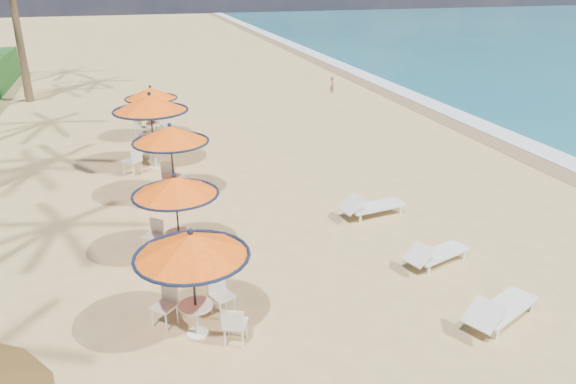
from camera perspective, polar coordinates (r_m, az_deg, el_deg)
name	(u,v)px	position (r m, az deg, el deg)	size (l,w,h in m)	color
ground	(425,295)	(12.48, 13.78, -10.16)	(160.00, 160.00, 0.00)	tan
foam_strip	(505,136)	(25.07, 21.20, 5.37)	(1.20, 140.00, 0.04)	white
wetsand_band	(486,137)	(24.54, 19.51, 5.26)	(1.40, 140.00, 0.02)	olive
station_0	(194,258)	(10.33, -9.53, -6.59)	(2.12, 2.12, 2.21)	black
station_1	(175,197)	(13.24, -11.42, -0.47)	(2.03, 2.03, 2.12)	black
station_2	(169,141)	(16.72, -11.98, 5.06)	(2.25, 2.25, 2.34)	black
station_3	(149,110)	(19.62, -13.93, 8.07)	(2.54, 2.54, 2.65)	black
station_4	(151,99)	(23.34, -13.72, 9.14)	(2.09, 2.09, 2.18)	black
lounger_near	(500,309)	(11.84, 20.70, -11.10)	(1.99, 1.36, 0.69)	silver
lounger_mid	(435,254)	(13.57, 14.69, -6.07)	(1.84, 1.09, 0.63)	silver
lounger_far	(370,206)	(15.77, 8.35, -1.39)	(1.98, 0.90, 0.68)	silver
person	(332,85)	(31.58, 4.53, 10.83)	(0.35, 0.23, 0.96)	#8E6748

